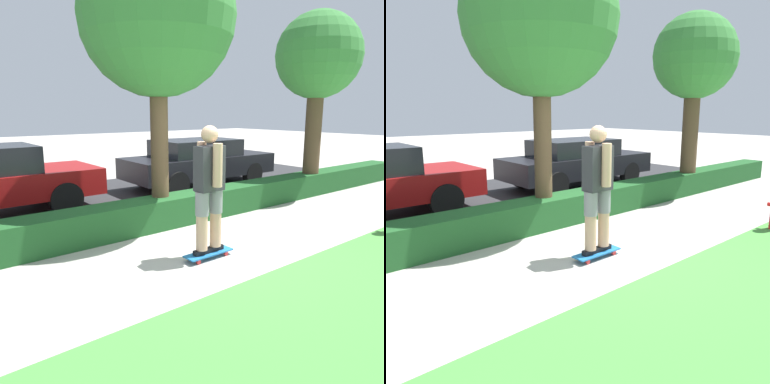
% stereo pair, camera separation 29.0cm
% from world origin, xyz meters
% --- Properties ---
extents(ground_plane, '(60.00, 60.00, 0.00)m').
position_xyz_m(ground_plane, '(0.00, 0.00, 0.00)').
color(ground_plane, '#ADA89E').
extents(street_asphalt, '(16.50, 5.00, 0.01)m').
position_xyz_m(street_asphalt, '(0.00, 4.20, 0.00)').
color(street_asphalt, '#2D2D30').
rests_on(street_asphalt, ground_plane).
extents(hedge_row, '(16.50, 0.60, 0.55)m').
position_xyz_m(hedge_row, '(0.00, 1.60, 0.27)').
color(hedge_row, '#1E5123').
rests_on(hedge_row, ground_plane).
extents(skateboard, '(0.77, 0.24, 0.09)m').
position_xyz_m(skateboard, '(-0.42, -0.11, 0.07)').
color(skateboard, '#1E6BAD').
rests_on(skateboard, ground_plane).
extents(skater_person, '(0.52, 0.47, 1.83)m').
position_xyz_m(skater_person, '(-0.42, -0.11, 1.06)').
color(skater_person, black).
rests_on(skater_person, skateboard).
extents(tree_mid, '(2.69, 2.69, 5.02)m').
position_xyz_m(tree_mid, '(-0.05, 1.71, 3.64)').
color(tree_mid, brown).
rests_on(tree_mid, ground_plane).
extents(tree_far, '(2.05, 2.05, 4.44)m').
position_xyz_m(tree_far, '(4.45, 1.57, 3.31)').
color(tree_far, brown).
rests_on(tree_far, ground_plane).
extents(parked_car_middle, '(4.40, 1.82, 1.33)m').
position_xyz_m(parked_car_middle, '(2.87, 4.18, 0.71)').
color(parked_car_middle, black).
rests_on(parked_car_middle, ground_plane).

